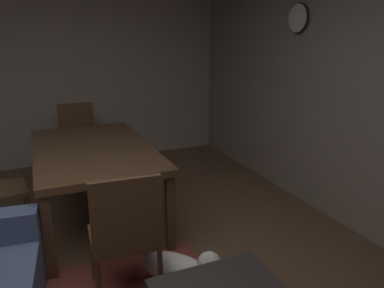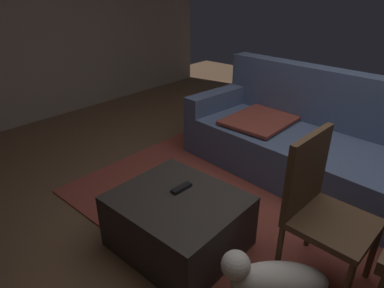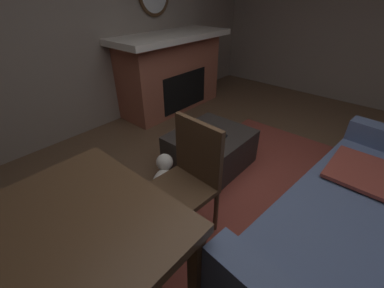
{
  "view_description": "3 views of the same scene",
  "coord_description": "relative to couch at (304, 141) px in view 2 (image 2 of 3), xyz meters",
  "views": [
    {
      "loc": [
        -1.79,
        0.05,
        1.73
      ],
      "look_at": [
        0.43,
        -0.91,
        1.03
      ],
      "focal_mm": 34.12,
      "sensor_mm": 36.0,
      "label": 1
    },
    {
      "loc": [
        0.8,
        -2.05,
        1.66
      ],
      "look_at": [
        -0.31,
        -0.78,
        0.84
      ],
      "focal_mm": 30.86,
      "sensor_mm": 36.0,
      "label": 2
    },
    {
      "loc": [
        1.41,
        0.59,
        1.7
      ],
      "look_at": [
        0.14,
        -0.51,
        0.66
      ],
      "focal_mm": 23.5,
      "sensor_mm": 36.0,
      "label": 3
    }
  ],
  "objects": [
    {
      "name": "ottoman_coffee_table",
      "position": [
        -0.19,
        -1.54,
        -0.12
      ],
      "size": [
        0.82,
        0.71,
        0.4
      ],
      "primitive_type": "cube",
      "color": "#2D2826",
      "rests_on": "ground"
    },
    {
      "name": "couch",
      "position": [
        0.0,
        0.0,
        0.0
      ],
      "size": [
        2.29,
        1.18,
        0.96
      ],
      "color": "#4C5B7F",
      "rests_on": "ground"
    },
    {
      "name": "floor",
      "position": [
        0.26,
        -0.78,
        -0.32
      ],
      "size": [
        8.55,
        8.55,
        0.0
      ],
      "primitive_type": "plane",
      "color": "brown"
    },
    {
      "name": "dining_chair_west",
      "position": [
        0.59,
        -1.17,
        0.2
      ],
      "size": [
        0.47,
        0.47,
        0.93
      ],
      "color": "#513823",
      "rests_on": "ground"
    },
    {
      "name": "area_rug",
      "position": [
        -0.19,
        -0.81,
        -0.32
      ],
      "size": [
        2.6,
        2.0,
        0.01
      ],
      "primitive_type": "cube",
      "color": "brown",
      "rests_on": "ground"
    },
    {
      "name": "small_dog",
      "position": [
        0.53,
        -1.54,
        -0.15
      ],
      "size": [
        0.56,
        0.53,
        0.31
      ],
      "color": "silver",
      "rests_on": "ground"
    },
    {
      "name": "tv_remote",
      "position": [
        -0.24,
        -1.46,
        0.09
      ],
      "size": [
        0.06,
        0.16,
        0.02
      ],
      "primitive_type": "cube",
      "rotation": [
        0.0,
        0.0,
        -0.06
      ],
      "color": "black",
      "rests_on": "ottoman_coffee_table"
    },
    {
      "name": "wall_left",
      "position": [
        -3.3,
        -0.78,
        1.04
      ],
      "size": [
        0.12,
        5.6,
        2.73
      ],
      "primitive_type": "cube",
      "color": "gray",
      "rests_on": "ground"
    }
  ]
}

